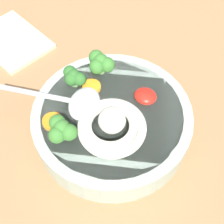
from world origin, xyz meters
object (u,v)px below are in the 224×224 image
at_px(soup_spoon, 75,102).
at_px(noodle_pile, 110,124).
at_px(folded_napkin, 12,41).
at_px(soup_bowl, 112,121).

bearing_deg(soup_spoon, noodle_pile, 153.75).
relative_size(noodle_pile, folded_napkin, 0.72).
relative_size(noodle_pile, soup_spoon, 0.60).
height_order(soup_bowl, soup_spoon, soup_spoon).
relative_size(soup_bowl, folded_napkin, 1.60).
xyz_separation_m(soup_bowl, noodle_pile, (0.01, -0.03, 0.04)).
relative_size(soup_bowl, noodle_pile, 2.23).
xyz_separation_m(noodle_pile, soup_spoon, (-0.06, 0.01, -0.01)).
relative_size(soup_bowl, soup_spoon, 1.34).
distance_m(noodle_pile, soup_spoon, 0.07).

